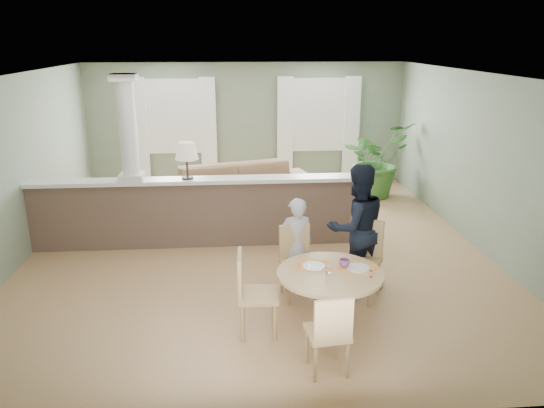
{
  "coord_description": "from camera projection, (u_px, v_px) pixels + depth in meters",
  "views": [
    {
      "loc": [
        -0.38,
        -7.83,
        3.19
      ],
      "look_at": [
        0.17,
        -1.0,
        1.04
      ],
      "focal_mm": 35.0,
      "sensor_mm": 36.0,
      "label": 1
    }
  ],
  "objects": [
    {
      "name": "pony_wall",
      "position": [
        193.0,
        203.0,
        8.34
      ],
      "size": [
        5.32,
        0.38,
        2.7
      ],
      "color": "brown",
      "rests_on": "ground"
    },
    {
      "name": "room_shell",
      "position": [
        252.0,
        128.0,
        8.49
      ],
      "size": [
        7.02,
        8.02,
        2.71
      ],
      "color": "gray",
      "rests_on": "ground"
    },
    {
      "name": "chair_far_boy",
      "position": [
        297.0,
        258.0,
        6.76
      ],
      "size": [
        0.48,
        0.48,
        0.93
      ],
      "rotation": [
        0.0,
        0.0,
        0.16
      ],
      "color": "tan",
      "rests_on": "ground"
    },
    {
      "name": "chair_far_man",
      "position": [
        363.0,
        255.0,
        6.73
      ],
      "size": [
        0.62,
        0.62,
        1.01
      ],
      "rotation": [
        0.0,
        0.0,
        -0.54
      ],
      "color": "tan",
      "rests_on": "ground"
    },
    {
      "name": "sofa",
      "position": [
        240.0,
        188.0,
        10.22
      ],
      "size": [
        3.09,
        1.86,
        0.85
      ],
      "primitive_type": "imported",
      "rotation": [
        0.0,
        0.0,
        0.27
      ],
      "color": "#856849",
      "rests_on": "ground"
    },
    {
      "name": "houseplant",
      "position": [
        376.0,
        160.0,
        11.0
      ],
      "size": [
        1.84,
        1.79,
        1.56
      ],
      "primitive_type": "imported",
      "rotation": [
        0.0,
        0.0,
        0.58
      ],
      "color": "#35692A",
      "rests_on": "ground"
    },
    {
      "name": "man_person",
      "position": [
        357.0,
        228.0,
        6.86
      ],
      "size": [
        0.96,
        0.83,
        1.69
      ],
      "primitive_type": "imported",
      "rotation": [
        0.0,
        0.0,
        3.41
      ],
      "color": "black",
      "rests_on": "ground"
    },
    {
      "name": "chair_side",
      "position": [
        251.0,
        290.0,
        5.85
      ],
      "size": [
        0.45,
        0.45,
        0.97
      ],
      "rotation": [
        0.0,
        0.0,
        1.54
      ],
      "color": "tan",
      "rests_on": "ground"
    },
    {
      "name": "chair_near",
      "position": [
        329.0,
        331.0,
        5.12
      ],
      "size": [
        0.44,
        0.44,
        0.88
      ],
      "rotation": [
        0.0,
        0.0,
        3.26
      ],
      "color": "tan",
      "rests_on": "ground"
    },
    {
      "name": "child_person",
      "position": [
        296.0,
        245.0,
        6.87
      ],
      "size": [
        0.5,
        0.36,
        1.26
      ],
      "primitive_type": "imported",
      "rotation": [
        0.0,
        0.0,
        3.28
      ],
      "color": "#A1A1A6",
      "rests_on": "ground"
    },
    {
      "name": "dining_table",
      "position": [
        330.0,
        284.0,
        5.91
      ],
      "size": [
        1.19,
        1.19,
        0.81
      ],
      "rotation": [
        0.0,
        0.0,
        -0.09
      ],
      "color": "tan",
      "rests_on": "ground"
    },
    {
      "name": "ground",
      "position": [
        257.0,
        248.0,
        8.43
      ],
      "size": [
        8.0,
        8.0,
        0.0
      ],
      "primitive_type": "plane",
      "color": "tan",
      "rests_on": "ground"
    }
  ]
}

